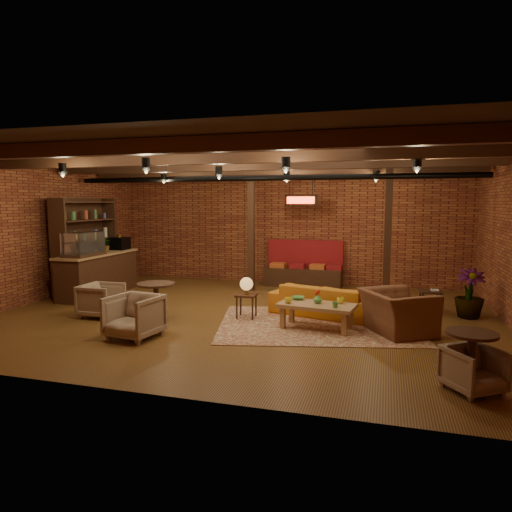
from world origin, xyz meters
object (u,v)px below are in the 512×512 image
(sofa, at_px, (325,300))
(armchair_b, at_px, (134,314))
(coffee_table, at_px, (316,307))
(side_table_lamp, at_px, (246,287))
(round_table_left, at_px, (156,296))
(round_table_right, at_px, (471,351))
(plant_tall, at_px, (472,244))
(armchair_right, at_px, (398,305))
(armchair_far, at_px, (474,368))
(armchair_a, at_px, (101,298))
(side_table_book, at_px, (430,292))

(sofa, xyz_separation_m, armchair_b, (-2.92, -2.41, 0.09))
(coffee_table, xyz_separation_m, side_table_lamp, (-1.45, 0.40, 0.21))
(round_table_left, bearing_deg, round_table_right, -18.90)
(round_table_left, height_order, plant_tall, plant_tall)
(sofa, distance_m, round_table_right, 3.86)
(round_table_left, relative_size, round_table_right, 1.05)
(round_table_left, distance_m, armchair_right, 4.48)
(round_table_left, height_order, armchair_b, armchair_b)
(armchair_right, bearing_deg, armchair_far, 168.43)
(armchair_b, bearing_deg, round_table_right, 0.50)
(armchair_a, height_order, side_table_book, armchair_a)
(round_table_right, bearing_deg, side_table_lamp, 145.37)
(sofa, distance_m, side_table_lamp, 1.63)
(armchair_b, relative_size, round_table_right, 1.13)
(armchair_right, relative_size, armchair_far, 1.90)
(side_table_book, distance_m, plant_tall, 1.27)
(armchair_b, xyz_separation_m, armchair_far, (5.15, -0.85, -0.10))
(armchair_right, height_order, side_table_book, armchair_right)
(coffee_table, distance_m, armchair_a, 4.31)
(round_table_left, bearing_deg, plant_tall, 18.77)
(armchair_far, bearing_deg, round_table_left, 126.37)
(armchair_a, height_order, plant_tall, plant_tall)
(sofa, relative_size, armchair_far, 3.57)
(armchair_b, height_order, armchair_far, armchair_b)
(coffee_table, distance_m, round_table_right, 3.10)
(sofa, xyz_separation_m, round_table_right, (2.20, -3.16, 0.16))
(armchair_a, bearing_deg, armchair_right, -86.32)
(armchair_right, bearing_deg, sofa, 25.89)
(side_table_lamp, height_order, side_table_book, side_table_lamp)
(round_table_left, distance_m, armchair_b, 1.07)
(side_table_lamp, bearing_deg, sofa, 22.80)
(side_table_book, relative_size, plant_tall, 0.17)
(armchair_far, bearing_deg, armchair_a, 129.53)
(coffee_table, xyz_separation_m, round_table_left, (-3.04, -0.34, 0.10))
(coffee_table, distance_m, side_table_lamp, 1.52)
(coffee_table, bearing_deg, side_table_lamp, 164.73)
(sofa, xyz_separation_m, plant_tall, (2.79, 0.64, 1.16))
(side_table_book, height_order, round_table_right, round_table_right)
(sofa, distance_m, armchair_a, 4.52)
(side_table_lamp, bearing_deg, armchair_a, -166.46)
(armchair_far, xyz_separation_m, plant_tall, (0.56, 3.89, 1.18))
(armchair_a, distance_m, armchair_right, 5.73)
(sofa, distance_m, plant_tall, 3.09)
(armchair_a, bearing_deg, side_table_book, -72.12)
(armchair_b, xyz_separation_m, side_table_book, (4.99, 3.22, 0.04))
(armchair_far, bearing_deg, sofa, 90.49)
(coffee_table, relative_size, armchair_right, 1.25)
(coffee_table, bearing_deg, plant_tall, 30.40)
(armchair_a, relative_size, armchair_far, 1.22)
(coffee_table, bearing_deg, side_table_book, 40.99)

